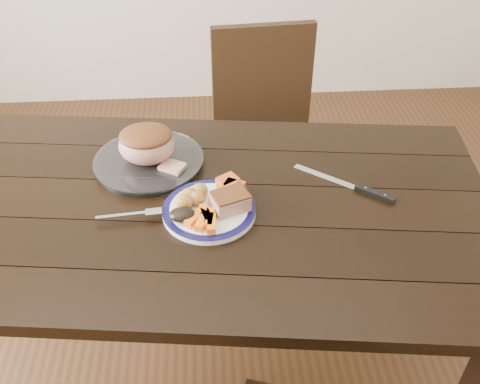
{
  "coord_description": "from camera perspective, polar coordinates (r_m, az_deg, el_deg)",
  "views": [
    {
      "loc": [
        0.0,
        -1.16,
        1.72
      ],
      "look_at": [
        0.08,
        -0.02,
        0.8
      ],
      "focal_mm": 40.0,
      "sensor_mm": 36.0,
      "label": 1
    }
  ],
  "objects": [
    {
      "name": "roasted_potatoes",
      "position": [
        1.48,
        -5.14,
        -0.47
      ],
      "size": [
        0.09,
        0.09,
        0.04
      ],
      "color": "gold",
      "rests_on": "dinner_plate"
    },
    {
      "name": "plate_rim",
      "position": [
        1.47,
        -3.32,
        -1.77
      ],
      "size": [
        0.26,
        0.26,
        0.02
      ],
      "primitive_type": "torus",
      "color": "#0E0C3C",
      "rests_on": "dinner_plate"
    },
    {
      "name": "cut_slice",
      "position": [
        1.62,
        -7.22,
        2.63
      ],
      "size": [
        0.09,
        0.08,
        0.02
      ],
      "primitive_type": "cube",
      "rotation": [
        0.0,
        0.0,
        -0.51
      ],
      "color": "tan",
      "rests_on": "serving_platter"
    },
    {
      "name": "carrot_batons",
      "position": [
        1.42,
        -3.78,
        -2.9
      ],
      "size": [
        0.08,
        0.11,
        0.02
      ],
      "color": "orange",
      "rests_on": "dinner_plate"
    },
    {
      "name": "serving_platter",
      "position": [
        1.68,
        -9.67,
        3.14
      ],
      "size": [
        0.33,
        0.33,
        0.02
      ],
      "primitive_type": "cylinder",
      "color": "white",
      "rests_on": "dining_table"
    },
    {
      "name": "chair_far",
      "position": [
        2.26,
        2.82,
        6.75
      ],
      "size": [
        0.45,
        0.46,
        0.93
      ],
      "rotation": [
        0.0,
        0.0,
        3.23
      ],
      "color": "black",
      "rests_on": "ground"
    },
    {
      "name": "dining_table",
      "position": [
        1.58,
        -2.95,
        -3.72
      ],
      "size": [
        1.7,
        1.09,
        0.75
      ],
      "rotation": [
        0.0,
        0.0,
        -0.12
      ],
      "color": "black",
      "rests_on": "ground"
    },
    {
      "name": "dark_mushroom",
      "position": [
        1.43,
        -6.18,
        -2.41
      ],
      "size": [
        0.07,
        0.05,
        0.03
      ],
      "primitive_type": "ellipsoid",
      "color": "black",
      "rests_on": "dinner_plate"
    },
    {
      "name": "roast_joint",
      "position": [
        1.64,
        -9.9,
        4.94
      ],
      "size": [
        0.17,
        0.15,
        0.11
      ],
      "primitive_type": "ellipsoid",
      "color": "tan",
      "rests_on": "serving_platter"
    },
    {
      "name": "fork",
      "position": [
        1.48,
        -11.22,
        -2.34
      ],
      "size": [
        0.18,
        0.04,
        0.0
      ],
      "rotation": [
        0.0,
        0.0,
        0.1
      ],
      "color": "silver",
      "rests_on": "dinner_plate"
    },
    {
      "name": "dinner_plate",
      "position": [
        1.48,
        -3.3,
        -2.02
      ],
      "size": [
        0.26,
        0.26,
        0.02
      ],
      "primitive_type": "cylinder",
      "color": "white",
      "rests_on": "dining_table"
    },
    {
      "name": "carving_knife",
      "position": [
        1.59,
        12.88,
        0.3
      ],
      "size": [
        0.27,
        0.21,
        0.01
      ],
      "rotation": [
        0.0,
        0.0,
        -0.65
      ],
      "color": "silver",
      "rests_on": "dining_table"
    },
    {
      "name": "ground",
      "position": [
        2.08,
        -2.34,
        -17.17
      ],
      "size": [
        4.0,
        4.0,
        0.0
      ],
      "primitive_type": "plane",
      "color": "#472B16",
      "rests_on": "ground"
    },
    {
      "name": "pork_slice",
      "position": [
        1.45,
        -1.08,
        -1.04
      ],
      "size": [
        0.12,
        0.1,
        0.04
      ],
      "primitive_type": "cube",
      "rotation": [
        0.0,
        0.0,
        0.36
      ],
      "color": "tan",
      "rests_on": "dinner_plate"
    },
    {
      "name": "pumpkin_wedges",
      "position": [
        1.51,
        -0.99,
        0.62
      ],
      "size": [
        0.09,
        0.09,
        0.04
      ],
      "color": "orange",
      "rests_on": "dinner_plate"
    }
  ]
}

